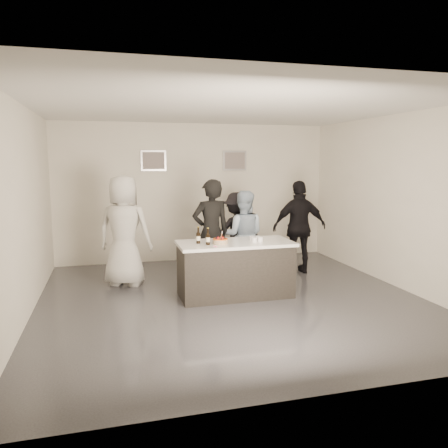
# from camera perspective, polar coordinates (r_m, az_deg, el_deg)

# --- Properties ---
(floor) EXTENTS (6.00, 6.00, 0.00)m
(floor) POSITION_cam_1_polar(r_m,az_deg,el_deg) (7.10, 1.05, -9.80)
(floor) COLOR #3D3D42
(floor) RESTS_ON ground
(ceiling) EXTENTS (6.00, 6.00, 0.00)m
(ceiling) POSITION_cam_1_polar(r_m,az_deg,el_deg) (6.79, 1.12, 15.03)
(ceiling) COLOR white
(wall_back) EXTENTS (6.00, 0.04, 3.00)m
(wall_back) POSITION_cam_1_polar(r_m,az_deg,el_deg) (9.69, -3.81, 4.12)
(wall_back) COLOR silver
(wall_back) RESTS_ON ground
(wall_front) EXTENTS (6.00, 0.04, 3.00)m
(wall_front) POSITION_cam_1_polar(r_m,az_deg,el_deg) (4.01, 12.95, -2.05)
(wall_front) COLOR silver
(wall_front) RESTS_ON ground
(wall_left) EXTENTS (0.04, 6.00, 3.00)m
(wall_left) POSITION_cam_1_polar(r_m,az_deg,el_deg) (6.62, -24.75, 1.43)
(wall_left) COLOR silver
(wall_left) RESTS_ON ground
(wall_right) EXTENTS (0.04, 6.00, 3.00)m
(wall_right) POSITION_cam_1_polar(r_m,az_deg,el_deg) (8.13, 21.89, 2.73)
(wall_right) COLOR silver
(wall_right) RESTS_ON ground
(picture_left) EXTENTS (0.54, 0.04, 0.44)m
(picture_left) POSITION_cam_1_polar(r_m,az_deg,el_deg) (9.50, -9.20, 8.17)
(picture_left) COLOR #B2B2B7
(picture_left) RESTS_ON wall_back
(picture_right) EXTENTS (0.54, 0.04, 0.44)m
(picture_right) POSITION_cam_1_polar(r_m,az_deg,el_deg) (9.85, 1.39, 8.28)
(picture_right) COLOR #B2B2B7
(picture_right) RESTS_ON wall_back
(bar_counter) EXTENTS (1.86, 0.86, 0.90)m
(bar_counter) POSITION_cam_1_polar(r_m,az_deg,el_deg) (7.16, 1.47, -5.89)
(bar_counter) COLOR white
(bar_counter) RESTS_ON ground
(cake) EXTENTS (0.24, 0.24, 0.07)m
(cake) POSITION_cam_1_polar(r_m,az_deg,el_deg) (6.90, -0.49, -2.28)
(cake) COLOR orange
(cake) RESTS_ON bar_counter
(beer_bottle_a) EXTENTS (0.07, 0.07, 0.26)m
(beer_bottle_a) POSITION_cam_1_polar(r_m,az_deg,el_deg) (6.91, -3.38, -1.50)
(beer_bottle_a) COLOR black
(beer_bottle_a) RESTS_ON bar_counter
(beer_bottle_b) EXTENTS (0.07, 0.07, 0.26)m
(beer_bottle_b) POSITION_cam_1_polar(r_m,az_deg,el_deg) (6.79, -2.11, -1.66)
(beer_bottle_b) COLOR black
(beer_bottle_b) RESTS_ON bar_counter
(tumbler_cluster) EXTENTS (0.19, 0.19, 0.08)m
(tumbler_cluster) POSITION_cam_1_polar(r_m,az_deg,el_deg) (7.12, 4.23, -1.95)
(tumbler_cluster) COLOR orange
(tumbler_cluster) RESTS_ON bar_counter
(candles) EXTENTS (0.24, 0.08, 0.01)m
(candles) POSITION_cam_1_polar(r_m,az_deg,el_deg) (6.68, -0.59, -2.93)
(candles) COLOR pink
(candles) RESTS_ON bar_counter
(person_main_black) EXTENTS (0.74, 0.54, 1.88)m
(person_main_black) POSITION_cam_1_polar(r_m,az_deg,el_deg) (7.73, -1.71, -1.11)
(person_main_black) COLOR black
(person_main_black) RESTS_ON ground
(person_main_blue) EXTENTS (0.97, 0.86, 1.66)m
(person_main_blue) POSITION_cam_1_polar(r_m,az_deg,el_deg) (8.12, 2.51, -1.45)
(person_main_blue) COLOR #A0B7D1
(person_main_blue) RESTS_ON ground
(person_guest_left) EXTENTS (1.13, 0.95, 1.96)m
(person_guest_left) POSITION_cam_1_polar(r_m,az_deg,el_deg) (7.87, -12.89, -0.86)
(person_guest_left) COLOR silver
(person_guest_left) RESTS_ON ground
(person_guest_right) EXTENTS (1.10, 0.53, 1.82)m
(person_guest_right) POSITION_cam_1_polar(r_m,az_deg,el_deg) (8.66, 9.82, -0.41)
(person_guest_right) COLOR black
(person_guest_right) RESTS_ON ground
(person_guest_back) EXTENTS (1.03, 0.59, 1.59)m
(person_guest_back) POSITION_cam_1_polar(r_m,az_deg,el_deg) (8.64, 1.69, -1.09)
(person_guest_back) COLOR black
(person_guest_back) RESTS_ON ground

